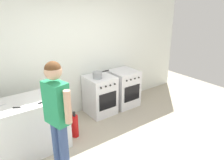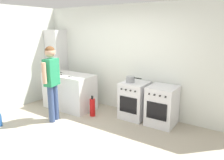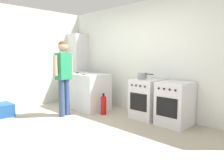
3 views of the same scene
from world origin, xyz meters
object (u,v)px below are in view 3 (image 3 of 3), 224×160
(pot, at_px, (142,76))
(person, at_px, (64,71))
(knife_carving, at_px, (77,74))
(oven_left, at_px, (147,99))
(oven_right, at_px, (175,103))
(knife_bread, at_px, (87,75))
(larder_cabinet, at_px, (78,68))
(knife_paring, at_px, (79,73))
(recycling_crate_lower, at_px, (3,110))
(fire_extinguisher, at_px, (104,105))

(pot, height_order, person, person)
(person, bearing_deg, knife_carving, 116.55)
(oven_left, relative_size, oven_right, 1.00)
(oven_right, distance_m, knife_bread, 2.15)
(oven_right, xyz_separation_m, person, (-2.10, -1.16, 0.59))
(oven_left, distance_m, knife_bread, 1.54)
(knife_bread, distance_m, larder_cabinet, 1.48)
(oven_right, xyz_separation_m, knife_bread, (-2.01, -0.59, 0.48))
(knife_bread, height_order, knife_paring, same)
(oven_right, distance_m, larder_cabinet, 3.37)
(pot, relative_size, person, 0.22)
(person, xyz_separation_m, recycling_crate_lower, (-0.96, -1.00, -0.87))
(knife_bread, height_order, person, person)
(oven_right, bearing_deg, oven_left, -180.00)
(knife_carving, relative_size, person, 0.17)
(pot, bearing_deg, oven_left, 36.07)
(oven_right, distance_m, person, 2.47)
(knife_bread, xyz_separation_m, person, (-0.09, -0.57, 0.11))
(oven_left, height_order, recycling_crate_lower, oven_left)
(recycling_crate_lower, bearing_deg, oven_left, 42.14)
(fire_extinguisher, bearing_deg, oven_right, 17.27)
(oven_right, distance_m, knife_carving, 2.51)
(pot, height_order, fire_extinguisher, pot)
(fire_extinguisher, bearing_deg, recycling_crate_lower, -132.08)
(pot, relative_size, knife_bread, 1.07)
(knife_paring, relative_size, recycling_crate_lower, 0.41)
(larder_cabinet, bearing_deg, oven_left, -2.21)
(oven_right, xyz_separation_m, knife_carving, (-2.39, -0.59, 0.48))
(pot, bearing_deg, person, -140.79)
(knife_paring, height_order, person, person)
(knife_paring, height_order, knife_carving, same)
(oven_right, height_order, recycling_crate_lower, oven_right)
(knife_carving, height_order, recycling_crate_lower, knife_carving)
(pot, relative_size, knife_carving, 1.28)
(recycling_crate_lower, height_order, larder_cabinet, larder_cabinet)
(knife_carving, xyz_separation_m, larder_cabinet, (-0.93, 0.70, 0.10))
(knife_carving, bearing_deg, pot, 18.03)
(oven_right, xyz_separation_m, fire_extinguisher, (-1.54, -0.48, -0.21))
(knife_carving, height_order, person, person)
(knife_paring, relative_size, person, 0.13)
(oven_left, distance_m, oven_right, 0.67)
(larder_cabinet, bearing_deg, knife_paring, -34.59)
(pot, xyz_separation_m, knife_paring, (-1.93, -0.27, -0.02))
(oven_right, distance_m, knife_paring, 2.75)
(oven_left, xyz_separation_m, knife_bread, (-1.34, -0.59, 0.48))
(knife_paring, xyz_separation_m, recycling_crate_lower, (-0.38, -1.83, -0.77))
(oven_right, xyz_separation_m, larder_cabinet, (-3.32, 0.10, 0.57))
(oven_right, xyz_separation_m, knife_paring, (-2.68, -0.33, 0.48))
(person, height_order, recycling_crate_lower, person)
(oven_right, bearing_deg, larder_cabinet, 178.24)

